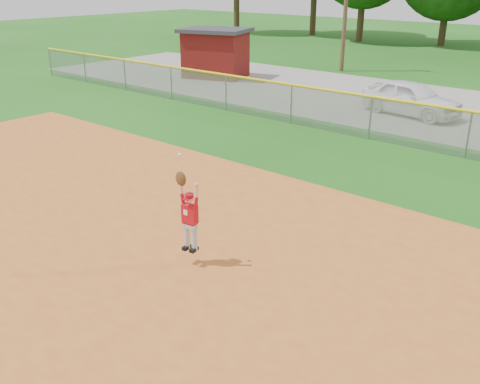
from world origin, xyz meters
name	(u,v)px	position (x,y,z in m)	size (l,w,h in m)	color
ground	(154,239)	(0.00, 0.00, 0.00)	(120.00, 120.00, 0.00)	#1B5714
clay_infield	(27,297)	(0.00, -3.00, 0.02)	(24.00, 16.00, 0.04)	#B85C21
parking_strip	(434,108)	(0.00, 16.00, 0.01)	(44.00, 10.00, 0.03)	gray
car_white_a	(411,98)	(-0.30, 14.15, 0.73)	(1.65, 4.10, 1.40)	white
utility_shed	(216,53)	(-12.31, 15.56, 1.36)	(4.22, 3.71, 2.66)	#530E0B
outfield_fence	(371,114)	(0.00, 10.00, 0.88)	(40.06, 0.10, 1.55)	gray
ballplayer	(189,212)	(1.41, -0.27, 1.14)	(0.53, 0.25, 1.96)	silver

